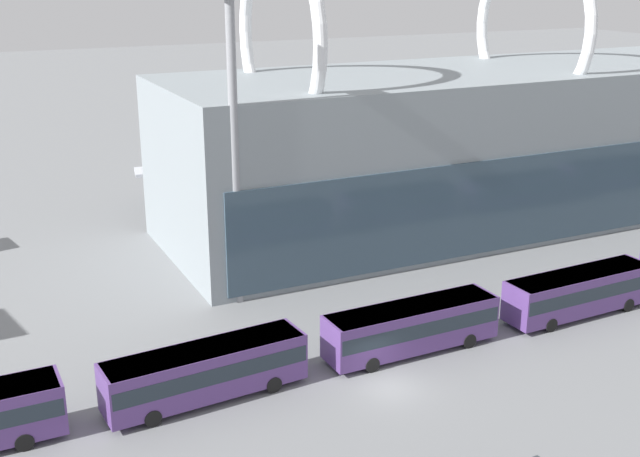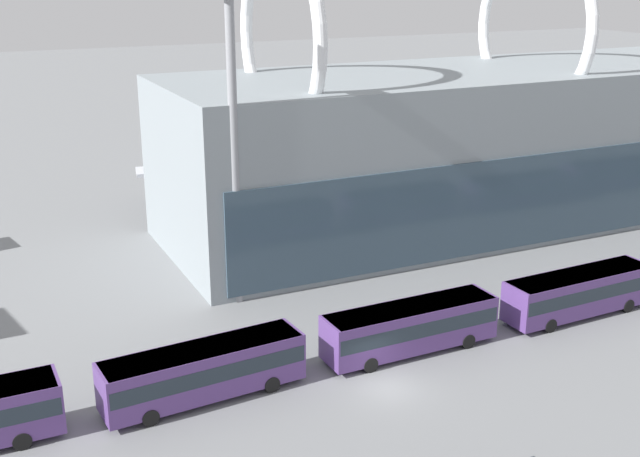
# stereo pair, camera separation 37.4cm
# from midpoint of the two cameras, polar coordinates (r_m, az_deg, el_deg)

# --- Properties ---
(ground_plane) EXTENTS (440.00, 440.00, 0.00)m
(ground_plane) POSITION_cam_midpoint_polar(r_m,az_deg,el_deg) (49.57, 4.65, -11.12)
(ground_plane) COLOR slate
(airliner_at_gate_far) EXTENTS (33.98, 37.38, 13.07)m
(airliner_at_gate_far) POSITION_cam_midpoint_polar(r_m,az_deg,el_deg) (88.64, -2.16, 5.24)
(airliner_at_gate_far) COLOR silver
(airliner_at_gate_far) RESTS_ON ground_plane
(shuttle_bus_1) EXTENTS (12.22, 3.70, 3.24)m
(shuttle_bus_1) POSITION_cam_midpoint_polar(r_m,az_deg,el_deg) (47.74, -8.36, -9.88)
(shuttle_bus_1) COLOR #56387A
(shuttle_bus_1) RESTS_ON ground_plane
(shuttle_bus_2) EXTENTS (12.09, 3.03, 3.24)m
(shuttle_bus_2) POSITION_cam_midpoint_polar(r_m,az_deg,el_deg) (53.00, 6.34, -6.82)
(shuttle_bus_2) COLOR #56387A
(shuttle_bus_2) RESTS_ON ground_plane
(shuttle_bus_3) EXTENTS (12.12, 3.18, 3.24)m
(shuttle_bus_3) POSITION_cam_midpoint_polar(r_m,az_deg,el_deg) (60.93, 17.77, -4.20)
(shuttle_bus_3) COLOR #56387A
(shuttle_bus_3) RESTS_ON ground_plane
(floodlight_mast) EXTENTS (2.27, 2.27, 22.93)m
(floodlight_mast) POSITION_cam_midpoint_polar(r_m,az_deg,el_deg) (57.39, -6.36, 7.60)
(floodlight_mast) COLOR gray
(floodlight_mast) RESTS_ON ground_plane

